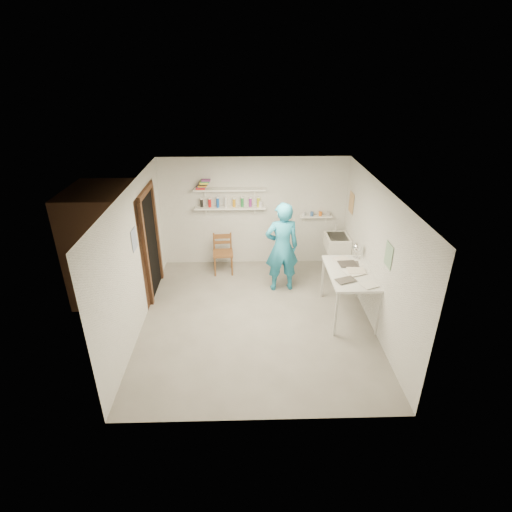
{
  "coord_description": "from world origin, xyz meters",
  "views": [
    {
      "loc": [
        -0.18,
        -5.92,
        4.16
      ],
      "look_at": [
        0.0,
        0.4,
        1.05
      ],
      "focal_mm": 28.0,
      "sensor_mm": 36.0,
      "label": 1
    }
  ],
  "objects_px": {
    "wall_clock": "(283,229)",
    "wooden_chair": "(223,253)",
    "desk_lamp": "(357,247)",
    "belfast_sink": "(337,243)",
    "man": "(282,248)",
    "work_table": "(349,293)"
  },
  "relations": [
    {
      "from": "wall_clock",
      "to": "work_table",
      "type": "xyz_separation_m",
      "value": [
        1.09,
        -1.17,
        -0.78
      ]
    },
    {
      "from": "wooden_chair",
      "to": "work_table",
      "type": "bearing_deg",
      "value": -40.15
    },
    {
      "from": "belfast_sink",
      "to": "man",
      "type": "bearing_deg",
      "value": -151.83
    },
    {
      "from": "man",
      "to": "desk_lamp",
      "type": "bearing_deg",
      "value": 154.93
    },
    {
      "from": "belfast_sink",
      "to": "man",
      "type": "height_order",
      "value": "man"
    },
    {
      "from": "wall_clock",
      "to": "work_table",
      "type": "relative_size",
      "value": 0.25
    },
    {
      "from": "man",
      "to": "wall_clock",
      "type": "height_order",
      "value": "man"
    },
    {
      "from": "man",
      "to": "work_table",
      "type": "bearing_deg",
      "value": 132.26
    },
    {
      "from": "belfast_sink",
      "to": "wooden_chair",
      "type": "xyz_separation_m",
      "value": [
        -2.42,
        0.07,
        -0.25
      ]
    },
    {
      "from": "man",
      "to": "work_table",
      "type": "distance_m",
      "value": 1.55
    },
    {
      "from": "belfast_sink",
      "to": "wooden_chair",
      "type": "bearing_deg",
      "value": 178.37
    },
    {
      "from": "belfast_sink",
      "to": "wall_clock",
      "type": "height_order",
      "value": "wall_clock"
    },
    {
      "from": "belfast_sink",
      "to": "wall_clock",
      "type": "bearing_deg",
      "value": -159.86
    },
    {
      "from": "desk_lamp",
      "to": "wooden_chair",
      "type": "bearing_deg",
      "value": 155.42
    },
    {
      "from": "work_table",
      "to": "wall_clock",
      "type": "bearing_deg",
      "value": 133.0
    },
    {
      "from": "wall_clock",
      "to": "desk_lamp",
      "type": "distance_m",
      "value": 1.46
    },
    {
      "from": "wall_clock",
      "to": "wooden_chair",
      "type": "height_order",
      "value": "wall_clock"
    },
    {
      "from": "belfast_sink",
      "to": "desk_lamp",
      "type": "relative_size",
      "value": 3.65
    },
    {
      "from": "wall_clock",
      "to": "wooden_chair",
      "type": "distance_m",
      "value": 1.52
    },
    {
      "from": "man",
      "to": "desk_lamp",
      "type": "relative_size",
      "value": 11.08
    },
    {
      "from": "belfast_sink",
      "to": "work_table",
      "type": "distance_m",
      "value": 1.64
    },
    {
      "from": "work_table",
      "to": "desk_lamp",
      "type": "bearing_deg",
      "value": 67.58
    }
  ]
}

